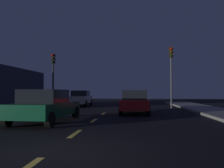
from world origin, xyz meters
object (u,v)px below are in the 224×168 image
at_px(car_oncoming_far, 80,98).
at_px(traffic_signal_right, 171,66).
at_px(traffic_signal_left, 53,70).
at_px(car_adjacent_lane, 46,106).
at_px(car_stopped_ahead, 135,102).

bearing_deg(car_oncoming_far, traffic_signal_right, -17.53).
height_order(traffic_signal_left, traffic_signal_right, traffic_signal_right).
bearing_deg(car_adjacent_lane, car_oncoming_far, 95.74).
height_order(car_adjacent_lane, car_oncoming_far, car_oncoming_far).
relative_size(car_stopped_ahead, car_adjacent_lane, 0.90).
xyz_separation_m(car_stopped_ahead, car_oncoming_far, (-5.42, 8.30, 0.03)).
height_order(traffic_signal_right, car_adjacent_lane, traffic_signal_right).
bearing_deg(car_adjacent_lane, traffic_signal_left, 107.08).
xyz_separation_m(traffic_signal_right, car_oncoming_far, (-8.57, 2.71, -2.89)).
distance_m(traffic_signal_left, car_oncoming_far, 4.22).
xyz_separation_m(traffic_signal_left, car_stopped_ahead, (7.32, -5.59, -2.65)).
bearing_deg(car_stopped_ahead, car_oncoming_far, 123.12).
xyz_separation_m(traffic_signal_right, car_adjacent_lane, (-7.24, -10.51, -2.92)).
bearing_deg(traffic_signal_left, traffic_signal_right, 0.00).
height_order(traffic_signal_left, car_oncoming_far, traffic_signal_left).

